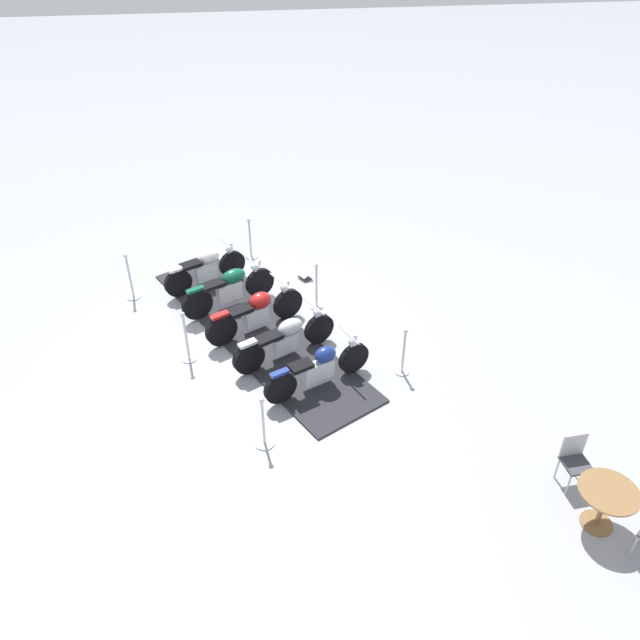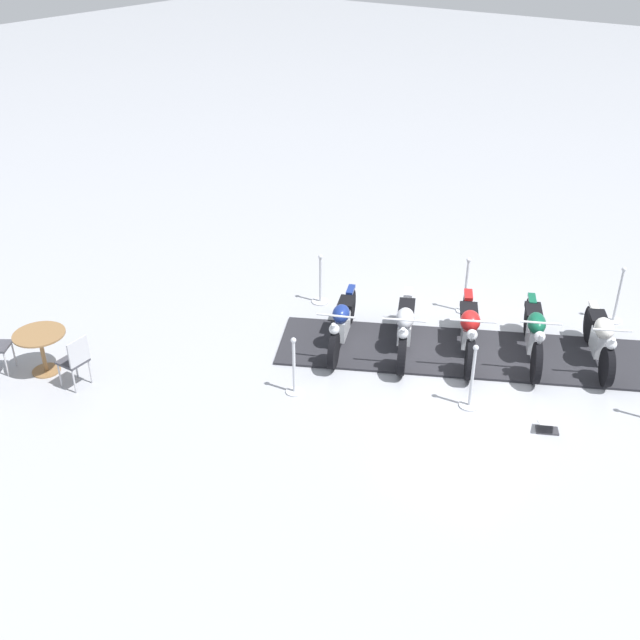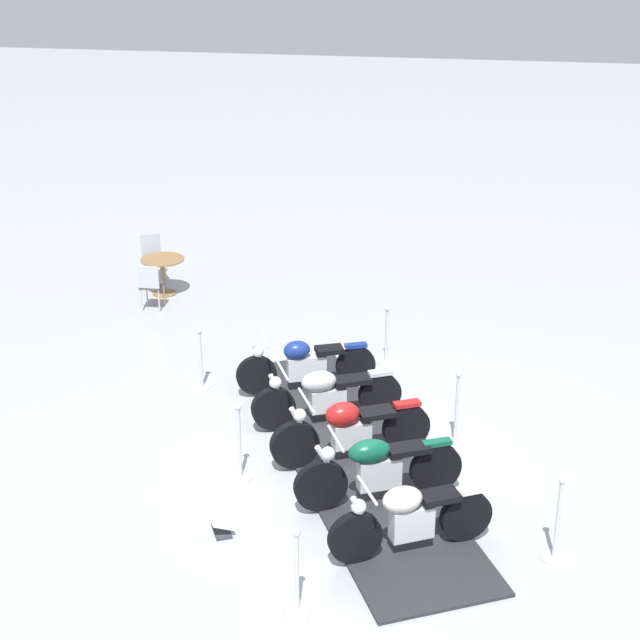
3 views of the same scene
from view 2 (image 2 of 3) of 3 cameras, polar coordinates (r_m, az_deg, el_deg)
The scene contains 15 objects.
ground_plane at distance 13.63m, azimuth 10.88°, elevation -2.50°, with size 80.00×80.00×0.00m, color #A8AAB2.
display_platform at distance 13.62m, azimuth 10.89°, elevation -2.42°, with size 6.59×1.62×0.04m, color #28282D.
motorcycle_navy at distance 13.36m, azimuth 1.67°, elevation -0.19°, with size 2.09×1.06×0.94m.
motorcycle_chrome at distance 13.32m, azimuth 6.38°, elevation -0.47°, with size 2.10×1.21×0.96m.
motorcycle_maroon at distance 13.35m, azimuth 11.09°, elevation -0.71°, with size 2.09×1.22×1.00m.
motorcycle_forest at distance 13.47m, azimuth 15.75°, elevation -0.93°, with size 2.05×1.10×1.01m.
motorcycle_cream at distance 13.69m, azimuth 20.28°, elevation -1.29°, with size 1.86×1.09×0.96m.
stanchion_left_mid at distance 14.80m, azimuth 10.85°, elevation 2.04°, with size 0.29×0.29×1.14m.
stanchion_right_mid at distance 12.12m, azimuth 11.27°, elevation -4.92°, with size 0.32×0.32×1.13m.
stanchion_left_front at distance 14.92m, azimuth 0.03°, elevation 2.42°, with size 0.34×0.34×1.03m.
stanchion_right_front at distance 12.21m, azimuth -1.95°, elevation -4.01°, with size 0.29×0.29×1.03m.
stanchion_left_rear at distance 15.27m, azimuth 21.35°, elevation 1.17°, with size 0.32×0.32×1.13m.
info_placard at distance 12.04m, azimuth 16.70°, elevation -7.69°, with size 0.38×0.39×0.21m.
cafe_table at distance 13.45m, azimuth -20.21°, elevation -1.61°, with size 0.86×0.86×0.74m.
cafe_chair_near_table at distance 12.88m, azimuth -17.88°, elevation -2.80°, with size 0.42×0.42×0.92m.
Camera 2 is at (-10.73, -4.50, 7.10)m, focal length 42.69 mm.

